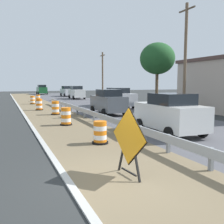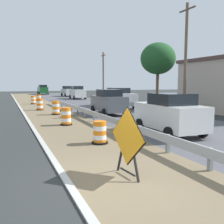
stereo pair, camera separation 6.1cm
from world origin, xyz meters
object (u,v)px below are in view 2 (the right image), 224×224
Objects in this scene: traffic_barrel_mid at (56,109)px; traffic_barrel_farther at (33,100)px; warning_sign_diamond at (127,139)px; traffic_barrel_farthest at (39,98)px; car_lead_far_lane at (170,114)px; car_distant_a at (77,92)px; car_lead_near_lane at (43,90)px; car_trailing_near_lane at (119,98)px; car_mid_far_lane at (68,91)px; traffic_barrel_far at (40,105)px; traffic_barrel_nearest at (100,133)px; traffic_barrel_close at (66,117)px; utility_pole_near at (186,58)px; car_trailing_far_lane at (108,102)px; utility_pole_mid at (103,75)px.

traffic_barrel_mid reaches higher than traffic_barrel_farther.
warning_sign_diamond reaches higher than traffic_barrel_farthest.
car_distant_a is (3.39, 29.62, 0.04)m from car_lead_far_lane.
traffic_barrel_mid is 39.37m from car_lead_near_lane.
car_trailing_near_lane is at bearing 23.94° from traffic_barrel_mid.
car_lead_far_lane is 38.59m from car_mid_far_lane.
warning_sign_diamond is at bearing -89.95° from traffic_barrel_far.
traffic_barrel_far reaches higher than traffic_barrel_farther.
car_lead_near_lane is 0.97× the size of car_distant_a.
car_trailing_near_lane is (7.46, 13.86, 0.62)m from traffic_barrel_nearest.
traffic_barrel_farthest is (0.76, 26.68, -0.01)m from traffic_barrel_nearest.
traffic_barrel_close is 0.12× the size of utility_pole_near.
car_lead_near_lane is 19.79m from car_distant_a.
utility_pole_near reaches higher than traffic_barrel_mid.
traffic_barrel_far is 8.16m from car_trailing_near_lane.
traffic_barrel_far reaches higher than traffic_barrel_nearest.
car_lead_near_lane reaches higher than traffic_barrel_close.
utility_pole_near reaches higher than traffic_barrel_farthest.
car_mid_far_lane is (3.48, -10.80, -0.09)m from car_lead_near_lane.
car_trailing_far_lane is at bearing -70.19° from traffic_barrel_farther.
car_distant_a is (2.92, -19.57, -0.05)m from car_lead_near_lane.
traffic_barrel_nearest is 1.02× the size of traffic_barrel_farthest.
car_lead_far_lane is 8.89m from utility_pole_near.
traffic_barrel_farthest is 0.22× the size of car_mid_far_lane.
car_trailing_far_lane reaches higher than warning_sign_diamond.
traffic_barrel_nearest is at bearing -111.92° from utility_pole_mid.
utility_pole_mid reaches higher than traffic_barrel_mid.
car_lead_far_lane reaches higher than traffic_barrel_mid.
warning_sign_diamond is at bearing -90.36° from traffic_barrel_farther.
traffic_barrel_close is (-0.25, 5.23, 0.06)m from traffic_barrel_nearest.
traffic_barrel_far is 14.92m from car_lead_far_lane.
traffic_barrel_farther is 13.92m from car_trailing_far_lane.
traffic_barrel_farther is at bearing -96.74° from warning_sign_diamond.
car_mid_far_lane is (8.62, 24.23, 0.53)m from traffic_barrel_far.
car_lead_near_lane is at bearing 79.77° from traffic_barrel_farther.
traffic_barrel_nearest is at bearing -91.64° from traffic_barrel_farthest.
car_distant_a is (7.67, 24.93, 0.58)m from traffic_barrel_close.
utility_pole_near is (9.79, 6.30, 4.15)m from traffic_barrel_nearest.
car_lead_far_lane is 0.57× the size of utility_pole_mid.
utility_pole_mid is at bearing -19.14° from car_trailing_far_lane.
car_distant_a reaches higher than traffic_barrel_mid.
traffic_barrel_nearest is 0.21× the size of car_lead_near_lane.
traffic_barrel_farther is at bearing 91.18° from traffic_barrel_nearest.
warning_sign_diamond is 26.05m from traffic_barrel_farther.
traffic_barrel_far is 7.55m from traffic_barrel_farther.
traffic_barrel_far is at bearing 100.76° from traffic_barrel_mid.
utility_pole_mid is at bearing 68.08° from traffic_barrel_nearest.
traffic_barrel_mid is 0.13× the size of utility_pole_near.
traffic_barrel_farthest is (1.39, 30.48, -0.63)m from warning_sign_diamond.
car_mid_far_lane is (7.22, 12.25, 0.60)m from traffic_barrel_farthest.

